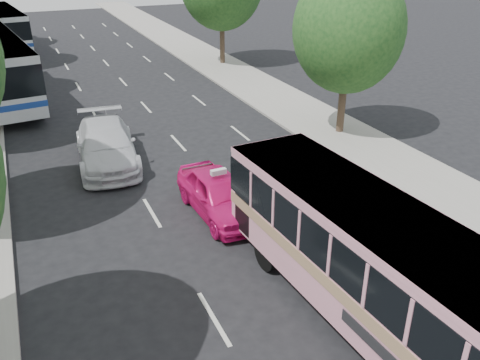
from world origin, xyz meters
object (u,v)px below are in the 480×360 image
white_pickup (106,145)px  pink_bus (370,253)px  pink_taxi (219,194)px  tour_coach_rear (4,25)px

white_pickup → pink_bus: bearing=-66.1°
pink_taxi → white_pickup: 6.60m
pink_bus → white_pickup: (-4.06, 12.52, -1.13)m
pink_bus → pink_taxi: (-1.33, 6.51, -1.22)m
pink_taxi → white_pickup: (-2.73, 6.01, 0.08)m
white_pickup → tour_coach_rear: tour_coach_rear is taller
pink_taxi → white_pickup: white_pickup is taller
pink_taxi → pink_bus: bearing=-80.9°
white_pickup → tour_coach_rear: size_ratio=0.52×
pink_bus → pink_taxi: bearing=98.1°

